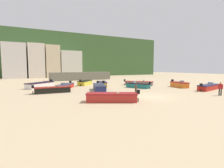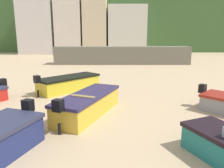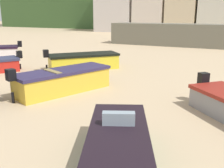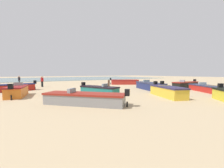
% 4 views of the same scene
% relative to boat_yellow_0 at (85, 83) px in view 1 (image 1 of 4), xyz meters
% --- Properties ---
extents(ground_plane, '(160.00, 160.00, 0.00)m').
position_rel_boat_yellow_0_xyz_m(ground_plane, '(2.04, -16.41, -0.45)').
color(ground_plane, tan).
extents(headland_hill, '(90.00, 32.00, 16.27)m').
position_rel_boat_yellow_0_xyz_m(headland_hill, '(2.04, 49.59, 7.68)').
color(headland_hill, '#3A5C2F').
rests_on(headland_hill, ground).
extents(harbor_pier, '(16.24, 2.40, 2.12)m').
position_rel_boat_yellow_0_xyz_m(harbor_pier, '(3.89, 13.59, 0.61)').
color(harbor_pier, '#6B6857').
rests_on(harbor_pier, ground).
extents(townhouse_far_left, '(6.49, 6.45, 10.76)m').
position_rel_boat_yellow_0_xyz_m(townhouse_far_left, '(-11.71, 30.82, 4.93)').
color(townhouse_far_left, silver).
rests_on(townhouse_far_left, ground).
extents(townhouse_centre, '(4.88, 5.70, 10.94)m').
position_rel_boat_yellow_0_xyz_m(townhouse_centre, '(-5.60, 30.45, 5.02)').
color(townhouse_centre, beige).
rests_on(townhouse_centre, ground).
extents(townhouse_centre_right, '(4.46, 6.45, 10.68)m').
position_rel_boat_yellow_0_xyz_m(townhouse_centre_right, '(-0.60, 30.82, 4.89)').
color(townhouse_centre_right, beige).
rests_on(townhouse_centre_right, ground).
extents(townhouse_right, '(7.17, 5.90, 9.07)m').
position_rel_boat_yellow_0_xyz_m(townhouse_right, '(5.53, 30.54, 4.09)').
color(townhouse_right, beige).
rests_on(townhouse_right, ground).
extents(boat_yellow_0, '(3.73, 3.83, 1.20)m').
position_rel_boat_yellow_0_xyz_m(boat_yellow_0, '(0.00, 0.00, 0.00)').
color(boat_yellow_0, gold).
rests_on(boat_yellow_0, ground).
extents(boat_red_1, '(5.02, 3.64, 1.18)m').
position_rel_boat_yellow_0_xyz_m(boat_red_1, '(-3.37, -16.87, -0.01)').
color(boat_red_1, '#B02A23').
rests_on(boat_red_1, ground).
extents(boat_teal_2, '(2.72, 4.21, 1.10)m').
position_rel_boat_yellow_0_xyz_m(boat_teal_2, '(6.06, -8.58, -0.04)').
color(boat_teal_2, '#1F726F').
rests_on(boat_teal_2, ground).
extents(boat_red_3, '(3.90, 5.03, 1.05)m').
position_rel_boat_yellow_0_xyz_m(boat_red_3, '(-4.66, -3.84, -0.07)').
color(boat_red_3, red).
rests_on(boat_red_3, ground).
extents(boat_yellow_4, '(2.70, 4.24, 1.23)m').
position_rel_boat_yellow_0_xyz_m(boat_yellow_4, '(1.66, -4.27, 0.02)').
color(boat_yellow_4, gold).
rests_on(boat_yellow_4, ground).
extents(boat_red_5, '(5.42, 2.48, 1.15)m').
position_rel_boat_yellow_0_xyz_m(boat_red_5, '(13.58, -15.79, -0.02)').
color(boat_red_5, '#B52319').
rests_on(boat_red_5, ground).
extents(boat_grey_6, '(4.70, 4.75, 1.08)m').
position_rel_boat_yellow_0_xyz_m(boat_grey_6, '(8.86, -5.13, -0.06)').
color(boat_grey_6, gray).
rests_on(boat_grey_6, ground).
extents(boat_navy_7, '(3.11, 5.37, 1.22)m').
position_rel_boat_yellow_0_xyz_m(boat_navy_7, '(-1.00, -8.71, 0.01)').
color(boat_navy_7, navy).
rests_on(boat_navy_7, ground).
extents(boat_white_8, '(4.97, 4.60, 1.22)m').
position_rel_boat_yellow_0_xyz_m(boat_white_8, '(-8.02, -0.57, 0.01)').
color(boat_white_8, white).
rests_on(boat_white_8, ground).
extents(boat_orange_9, '(1.84, 3.76, 1.24)m').
position_rel_boat_yellow_0_xyz_m(boat_orange_9, '(12.67, -11.26, 0.03)').
color(boat_orange_9, orange).
rests_on(boat_orange_9, ground).
extents(boat_black_10, '(4.81, 1.34, 1.14)m').
position_rel_boat_yellow_0_xyz_m(boat_black_10, '(-7.35, -7.84, -0.02)').
color(boat_black_10, black).
rests_on(boat_black_10, ground).
extents(mooring_post_near_water, '(0.26, 0.26, 1.11)m').
position_rel_boat_yellow_0_xyz_m(mooring_post_near_water, '(2.16, -13.27, 0.11)').
color(mooring_post_near_water, '#4C3124').
rests_on(mooring_post_near_water, ground).
extents(beach_walker_distant, '(0.48, 0.48, 1.62)m').
position_rel_boat_yellow_0_xyz_m(beach_walker_distant, '(9.85, -19.70, 0.50)').
color(beach_walker_distant, black).
rests_on(beach_walker_distant, ground).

